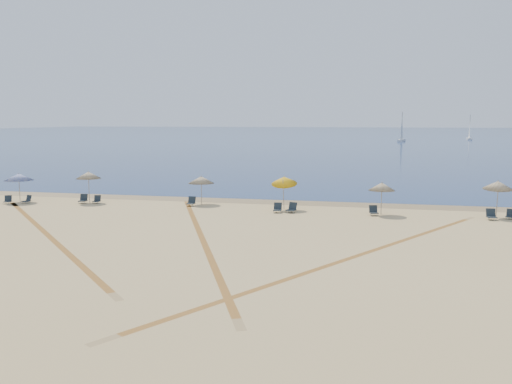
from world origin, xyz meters
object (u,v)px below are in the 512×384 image
umbrella_4 (382,187)px  chair_0 (8,200)px  chair_6 (292,208)px  umbrella_5 (498,185)px  chair_7 (374,211)px  chair_8 (491,215)px  sailboat_1 (469,132)px  umbrella_1 (88,175)px  umbrella_3 (284,180)px  sailboat_0 (402,132)px  chair_1 (27,200)px  chair_9 (511,215)px  chair_2 (83,199)px  chair_3 (97,200)px  chair_5 (278,208)px  umbrella_0 (19,177)px  chair_4 (191,202)px  umbrella_2 (201,180)px

umbrella_4 → chair_0: umbrella_4 is taller
chair_0 → chair_6: size_ratio=0.91×
umbrella_5 → chair_7: umbrella_5 is taller
chair_6 → chair_8: (13.42, 0.08, -0.00)m
chair_8 → sailboat_1: size_ratio=0.10×
umbrella_1 → umbrella_3: bearing=0.2°
chair_0 → chair_7: chair_7 is taller
chair_8 → sailboat_1: (21.71, 149.76, 2.09)m
umbrella_3 → sailboat_0: bearing=83.9°
chair_8 → chair_1: bearing=174.7°
umbrella_3 → umbrella_4: (7.04, -0.80, -0.19)m
chair_6 → chair_9: bearing=20.3°
chair_1 → chair_7: size_ratio=1.00×
chair_2 → chair_7: bearing=-11.0°
chair_3 → chair_8: size_ratio=0.90×
chair_2 → sailboat_1: 157.87m
chair_6 → umbrella_4: bearing=22.6°
chair_5 → chair_8: 14.42m
umbrella_3 → chair_8: size_ratio=3.54×
sailboat_1 → chair_7: bearing=-98.4°
umbrella_0 → sailboat_0: (35.36, 130.43, 0.62)m
umbrella_5 → chair_1: bearing=-177.8°
chair_1 → chair_3: size_ratio=1.13×
chair_1 → chair_4: (13.16, 1.63, 0.02)m
umbrella_4 → chair_7: size_ratio=3.01×
chair_9 → chair_3: bearing=-160.9°
chair_0 → chair_4: (14.60, 2.08, 0.03)m
umbrella_4 → chair_2: size_ratio=3.00×
umbrella_5 → chair_9: umbrella_5 is taller
umbrella_1 → sailboat_0: sailboat_0 is taller
umbrella_3 → umbrella_4: bearing=-6.5°
umbrella_4 → chair_7: bearing=-143.5°
chair_7 → umbrella_5: bearing=-5.8°
umbrella_1 → umbrella_5: bearing=-0.2°
umbrella_4 → chair_9: bearing=0.5°
umbrella_0 → umbrella_5: (36.18, 0.87, 0.18)m
umbrella_1 → chair_3: 2.11m
umbrella_3 → chair_0: umbrella_3 is taller
umbrella_2 → chair_1: 14.02m
umbrella_4 → chair_5: bearing=-174.7°
chair_6 → umbrella_0: bearing=-162.6°
chair_6 → chair_7: 5.74m
umbrella_4 → umbrella_2: bearing=172.3°
umbrella_5 → chair_0: size_ratio=3.31×
umbrella_1 → chair_0: (-6.03, -1.92, -1.92)m
chair_3 → chair_6: (15.82, -0.95, 0.04)m
chair_3 → chair_6: bearing=-10.9°
sailboat_0 → sailboat_1: bearing=52.3°
umbrella_2 → chair_9: 22.41m
umbrella_1 → chair_1: size_ratio=3.30×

